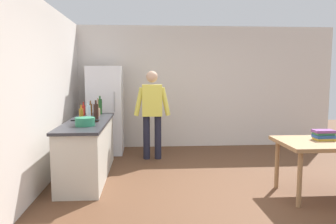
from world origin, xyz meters
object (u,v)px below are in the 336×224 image
(refrigerator, at_px, (105,110))
(bottle_wine_dark, at_px, (96,113))
(dining_table, at_px, (332,147))
(book_stack, at_px, (324,135))
(utensil_jar, at_px, (97,112))
(bottle_beer_brown, at_px, (91,109))
(bottle_wine_green, at_px, (100,106))
(cooking_pot, at_px, (85,122))
(bottle_sauce_red, at_px, (84,110))
(bottle_water_clear, at_px, (88,112))
(person, at_px, (152,109))
(bottle_oil_amber, at_px, (81,115))

(refrigerator, relative_size, bottle_wine_dark, 5.29)
(dining_table, distance_m, book_stack, 0.18)
(utensil_jar, relative_size, book_stack, 1.12)
(bottle_beer_brown, height_order, bottle_wine_dark, bottle_wine_dark)
(bottle_wine_green, relative_size, book_stack, 1.19)
(cooking_pot, height_order, bottle_beer_brown, bottle_beer_brown)
(bottle_wine_green, bearing_deg, bottle_beer_brown, -148.74)
(bottle_sauce_red, bearing_deg, utensil_jar, -25.26)
(book_stack, bearing_deg, utensil_jar, 153.14)
(bottle_wine_dark, bearing_deg, bottle_wine_green, 94.09)
(dining_table, bearing_deg, bottle_beer_brown, 151.16)
(cooking_pot, xyz_separation_m, bottle_wine_green, (0.03, 1.42, 0.09))
(utensil_jar, height_order, book_stack, utensil_jar)
(dining_table, height_order, bottle_water_clear, bottle_water_clear)
(bottle_wine_green, relative_size, bottle_sauce_red, 1.42)
(person, height_order, utensil_jar, person)
(cooking_pot, distance_m, bottle_water_clear, 0.63)
(dining_table, relative_size, bottle_wine_dark, 4.12)
(bottle_sauce_red, xyz_separation_m, book_stack, (3.52, -1.77, -0.18))
(bottle_sauce_red, bearing_deg, refrigerator, 71.02)
(refrigerator, bearing_deg, bottle_wine_green, -91.48)
(cooking_pot, distance_m, bottle_sauce_red, 1.28)
(bottle_water_clear, xyz_separation_m, bottle_beer_brown, (-0.08, 0.70, -0.02))
(bottle_water_clear, distance_m, bottle_beer_brown, 0.70)
(bottle_water_clear, relative_size, bottle_beer_brown, 1.15)
(refrigerator, xyz_separation_m, bottle_beer_brown, (-0.18, -0.79, 0.11))
(bottle_sauce_red, bearing_deg, dining_table, -27.26)
(refrigerator, relative_size, bottle_water_clear, 6.00)
(utensil_jar, relative_size, bottle_sauce_red, 1.33)
(dining_table, bearing_deg, bottle_sauce_red, 152.74)
(bottle_oil_amber, relative_size, bottle_wine_green, 0.82)
(person, bearing_deg, bottle_oil_amber, -130.81)
(person, distance_m, bottle_sauce_red, 1.28)
(person, xyz_separation_m, cooking_pot, (-1.00, -1.56, -0.02))
(person, distance_m, dining_table, 3.20)
(bottle_beer_brown, bearing_deg, bottle_oil_amber, -88.65)
(dining_table, xyz_separation_m, bottle_sauce_red, (-3.59, 1.85, 0.32))
(utensil_jar, height_order, bottle_beer_brown, utensil_jar)
(refrigerator, bearing_deg, bottle_sauce_red, -108.98)
(utensil_jar, xyz_separation_m, bottle_wine_green, (0.02, 0.28, 0.07))
(person, relative_size, cooking_pot, 4.25)
(bottle_wine_dark, bearing_deg, book_stack, -15.67)
(book_stack, bearing_deg, person, 137.73)
(refrigerator, xyz_separation_m, bottle_oil_amber, (-0.15, -1.83, 0.12))
(cooking_pot, bearing_deg, person, 57.40)
(refrigerator, bearing_deg, bottle_wine_dark, -88.12)
(bottle_beer_brown, bearing_deg, bottle_wine_dark, -76.19)
(cooking_pot, relative_size, bottle_oil_amber, 1.43)
(bottle_water_clear, xyz_separation_m, bottle_sauce_red, (-0.19, 0.63, -0.03))
(bottle_beer_brown, bearing_deg, book_stack, -28.35)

